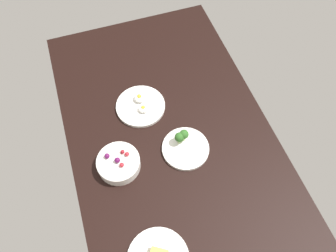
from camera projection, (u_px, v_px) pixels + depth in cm
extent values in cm
cube|color=black|center=(168.00, 131.00, 134.50)|extent=(133.35, 81.77, 4.00)
cylinder|color=white|center=(119.00, 163.00, 122.38)|extent=(16.47, 16.47, 4.56)
torus|color=white|center=(118.00, 161.00, 120.41)|extent=(16.61, 16.61, 0.80)
sphere|color=#59144C|center=(107.00, 156.00, 120.36)|extent=(2.04, 2.04, 2.04)
sphere|color=#B2232D|center=(127.00, 154.00, 120.95)|extent=(1.67, 1.67, 1.67)
sphere|color=maroon|center=(122.00, 152.00, 121.46)|extent=(1.59, 1.59, 1.59)
sphere|color=#B2232D|center=(122.00, 165.00, 118.70)|extent=(1.71, 1.71, 1.71)
sphere|color=#59144C|center=(117.00, 160.00, 119.44)|extent=(2.13, 2.13, 2.13)
cylinder|color=white|center=(141.00, 106.00, 137.49)|extent=(21.00, 21.00, 1.45)
torus|color=#B7B7BC|center=(140.00, 105.00, 136.86)|extent=(18.98, 18.98, 0.50)
ellipsoid|color=white|center=(143.00, 109.00, 134.61)|extent=(4.14, 4.14, 2.28)
sphere|color=yellow|center=(143.00, 107.00, 133.72)|extent=(1.66, 1.66, 1.66)
ellipsoid|color=white|center=(140.00, 98.00, 137.19)|extent=(4.69, 4.69, 2.58)
sphere|color=yellow|center=(139.00, 96.00, 136.19)|extent=(1.87, 1.87, 1.87)
cylinder|color=white|center=(186.00, 148.00, 127.35)|extent=(18.76, 18.76, 1.38)
torus|color=#B7B7BC|center=(186.00, 148.00, 126.76)|extent=(17.01, 17.01, 0.50)
cylinder|color=#9EBC72|center=(184.00, 138.00, 127.34)|extent=(1.31, 1.31, 2.92)
sphere|color=#2D6023|center=(184.00, 134.00, 124.86)|extent=(3.74, 3.74, 3.74)
cylinder|color=#9EBC72|center=(179.00, 140.00, 126.92)|extent=(1.35, 1.35, 2.61)
sphere|color=#2D6023|center=(179.00, 137.00, 124.54)|extent=(3.85, 3.85, 3.85)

